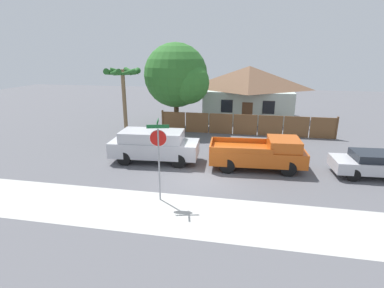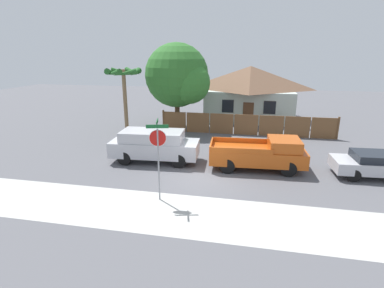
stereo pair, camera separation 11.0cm
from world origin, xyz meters
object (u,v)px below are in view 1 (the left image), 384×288
object	(u,v)px
parked_sedan	(375,164)
stop_sign	(159,147)
red_suv	(154,145)
house	(248,92)
oak_tree	(178,77)
orange_pickup	(261,153)
palm_tree	(123,78)

from	to	relation	value
parked_sedan	stop_sign	bearing A→B (deg)	-158.97
red_suv	stop_sign	world-z (taller)	stop_sign
house	oak_tree	world-z (taller)	oak_tree
stop_sign	orange_pickup	bearing A→B (deg)	33.18
palm_tree	orange_pickup	xyz separation A→B (m)	(9.74, -4.81, -3.43)
oak_tree	parked_sedan	size ratio (longest dim) A/B	1.62
palm_tree	parked_sedan	size ratio (longest dim) A/B	1.19
oak_tree	orange_pickup	bearing A→B (deg)	-50.88
oak_tree	palm_tree	xyz separation A→B (m)	(-3.36, -3.03, 0.08)
palm_tree	house	bearing A→B (deg)	43.28
red_suv	orange_pickup	distance (m)	5.99
parked_sedan	stop_sign	world-z (taller)	stop_sign
stop_sign	red_suv	bearing A→B (deg)	97.33
parked_sedan	stop_sign	distance (m)	11.04
oak_tree	red_suv	world-z (taller)	oak_tree
oak_tree	palm_tree	world-z (taller)	oak_tree
house	oak_tree	xyz separation A→B (m)	(-5.47, -5.29, 1.68)
house	parked_sedan	world-z (taller)	house
orange_pickup	parked_sedan	distance (m)	5.65
palm_tree	orange_pickup	world-z (taller)	palm_tree
red_suv	house	bearing A→B (deg)	65.45
house	palm_tree	distance (m)	12.26
red_suv	parked_sedan	xyz separation A→B (m)	(11.63, -0.00, -0.32)
orange_pickup	parked_sedan	bearing A→B (deg)	-3.54
red_suv	parked_sedan	distance (m)	11.64
orange_pickup	stop_sign	bearing A→B (deg)	-136.84
orange_pickup	red_suv	bearing A→B (deg)	176.74
red_suv	parked_sedan	size ratio (longest dim) A/B	1.21
house	parked_sedan	bearing A→B (deg)	-63.51
red_suv	orange_pickup	size ratio (longest dim) A/B	1.00
orange_pickup	stop_sign	world-z (taller)	stop_sign
oak_tree	orange_pickup	xyz separation A→B (m)	(6.38, -7.84, -3.35)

